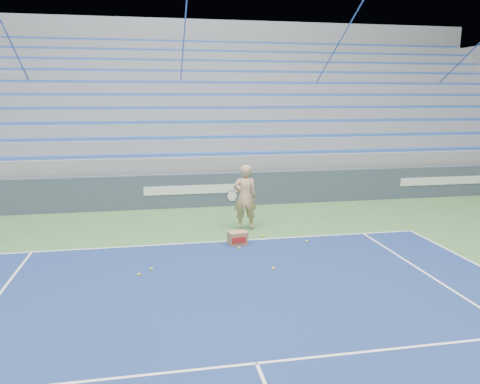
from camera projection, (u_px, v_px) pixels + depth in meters
sponsor_barrier at (194, 190)px, 15.32m from camera, size 30.00×0.32×1.10m
bleachers at (181, 125)px, 20.47m from camera, size 31.00×9.15×7.30m
tennis_player at (245, 197)px, 12.62m from camera, size 0.94×0.84×1.78m
ball_box at (238, 238)px, 11.38m from camera, size 0.49×0.41×0.33m
tennis_ball_0 at (262, 236)px, 12.05m from camera, size 0.07×0.07×0.07m
tennis_ball_1 at (244, 240)px, 11.65m from camera, size 0.07×0.07×0.07m
tennis_ball_2 at (221, 242)px, 11.51m from camera, size 0.07×0.07×0.07m
tennis_ball_3 at (151, 269)px, 9.68m from camera, size 0.07×0.07×0.07m
tennis_ball_4 at (273, 269)px, 9.73m from camera, size 0.07×0.07×0.07m
tennis_ball_5 at (139, 275)px, 9.39m from camera, size 0.07×0.07×0.07m
tennis_ball_6 at (239, 248)px, 11.04m from camera, size 0.07×0.07×0.07m
tennis_ball_7 at (307, 241)px, 11.58m from camera, size 0.07×0.07×0.07m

